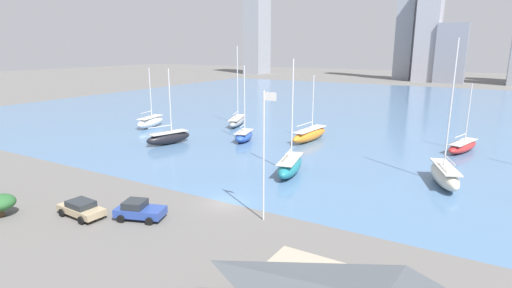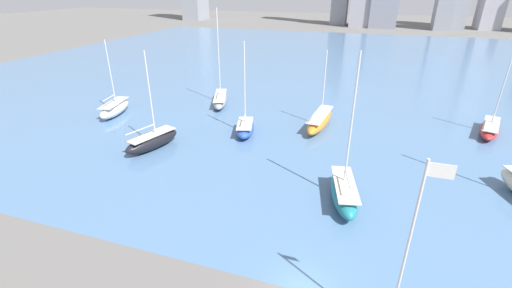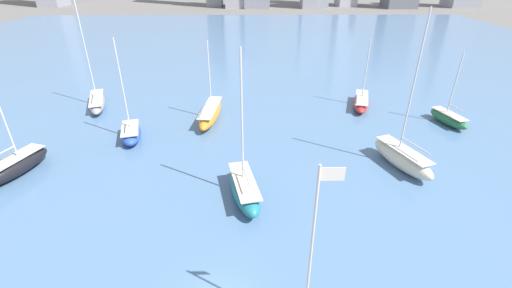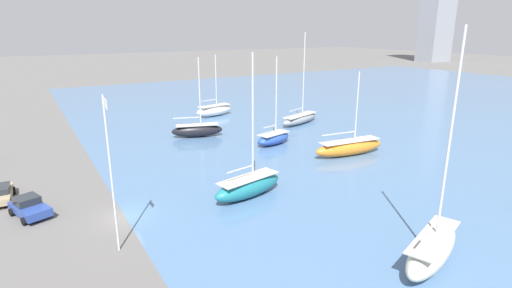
{
  "view_description": "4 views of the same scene",
  "coord_description": "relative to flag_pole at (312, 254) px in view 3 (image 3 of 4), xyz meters",
  "views": [
    {
      "loc": [
        21.75,
        -30.93,
        15.27
      ],
      "look_at": [
        -1.79,
        9.15,
        3.94
      ],
      "focal_mm": 28.0,
      "sensor_mm": 36.0,
      "label": 1
    },
    {
      "loc": [
        2.35,
        -16.71,
        18.69
      ],
      "look_at": [
        -7.8,
        13.77,
        3.69
      ],
      "focal_mm": 24.0,
      "sensor_mm": 36.0,
      "label": 2
    },
    {
      "loc": [
        2.35,
        -14.52,
        19.62
      ],
      "look_at": [
        2.75,
        16.82,
        2.98
      ],
      "focal_mm": 24.0,
      "sensor_mm": 36.0,
      "label": 3
    },
    {
      "loc": [
        33.44,
        -6.28,
        16.0
      ],
      "look_at": [
        -5.61,
        16.7,
        2.86
      ],
      "focal_mm": 28.0,
      "sensor_mm": 36.0,
      "label": 4
    }
  ],
  "objects": [
    {
      "name": "sailboat_teal",
      "position": [
        -3.78,
        13.26,
        -5.25
      ],
      "size": [
        4.01,
        8.39,
        13.94
      ],
      "rotation": [
        0.0,
        0.0,
        0.22
      ],
      "color": "#1E757F",
      "rests_on": "harbor_water"
    },
    {
      "name": "sailboat_red",
      "position": [
        13.72,
        36.21,
        -5.51
      ],
      "size": [
        4.63,
        8.98,
        10.11
      ],
      "rotation": [
        0.0,
        0.0,
        -0.29
      ],
      "color": "#B72828",
      "rests_on": "harbor_water"
    },
    {
      "name": "sailboat_blue",
      "position": [
        -18.14,
        25.5,
        -5.42
      ],
      "size": [
        4.0,
        6.52,
        12.37
      ],
      "rotation": [
        0.0,
        0.0,
        0.27
      ],
      "color": "#284CA8",
      "rests_on": "harbor_water"
    },
    {
      "name": "harbor_water",
      "position": [
        -5.4,
        71.68,
        -6.36
      ],
      "size": [
        180.0,
        140.0,
        0.0
      ],
      "color": "#4C7099",
      "rests_on": "ground_plane"
    },
    {
      "name": "sailboat_orange",
      "position": [
        -8.83,
        31.28,
        -5.29
      ],
      "size": [
        3.28,
        10.49,
        10.84
      ],
      "rotation": [
        0.0,
        0.0,
        -0.1
      ],
      "color": "orange",
      "rests_on": "harbor_water"
    },
    {
      "name": "sailboat_cream",
      "position": [
        12.99,
        18.57,
        -5.15
      ],
      "size": [
        4.99,
        8.74,
        16.23
      ],
      "rotation": [
        0.0,
        0.0,
        0.35
      ],
      "color": "beige",
      "rests_on": "harbor_water"
    },
    {
      "name": "sailboat_gray",
      "position": [
        -26.7,
        36.54,
        -5.45
      ],
      "size": [
        5.39,
        9.9,
        15.47
      ],
      "rotation": [
        0.0,
        0.0,
        0.35
      ],
      "color": "gray",
      "rests_on": "harbor_water"
    },
    {
      "name": "sailboat_green",
      "position": [
        23.75,
        29.66,
        -5.47
      ],
      "size": [
        3.44,
        6.74,
        9.67
      ],
      "rotation": [
        0.0,
        0.0,
        0.25
      ],
      "color": "#236B3D",
      "rests_on": "harbor_water"
    },
    {
      "name": "flag_pole",
      "position": [
        0.0,
        0.0,
        0.0
      ],
      "size": [
        1.24,
        0.14,
        11.75
      ],
      "color": "silver",
      "rests_on": "ground_plane"
    },
    {
      "name": "sailboat_black",
      "position": [
        -27.6,
        17.69,
        -5.31
      ],
      "size": [
        4.51,
        8.1,
        12.0
      ],
      "rotation": [
        0.0,
        0.0,
        -0.3
      ],
      "color": "black",
      "rests_on": "harbor_water"
    }
  ]
}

